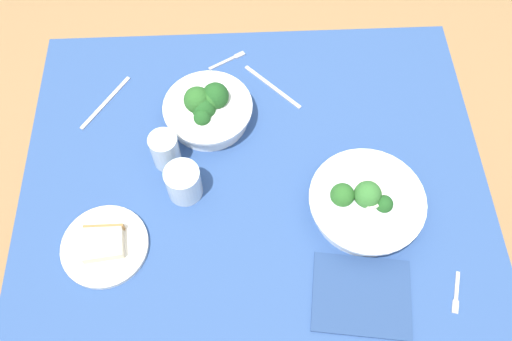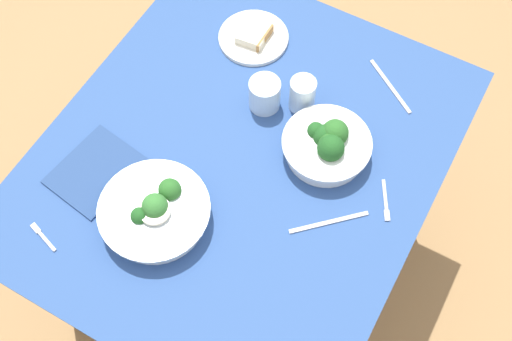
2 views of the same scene
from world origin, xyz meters
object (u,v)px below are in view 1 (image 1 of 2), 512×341
at_px(table_knife_left, 106,103).
at_px(table_knife_right, 272,87).
at_px(water_glass_side, 184,182).
at_px(fork_by_far_bowl, 229,60).
at_px(broccoli_bowl_far, 365,203).
at_px(water_glass_center, 165,150).
at_px(bread_side_plate, 104,245).
at_px(napkin_folded_upper, 362,295).
at_px(fork_by_near_bowl, 456,294).
at_px(broccoli_bowl_near, 208,109).

distance_m(table_knife_left, table_knife_right, 0.44).
distance_m(water_glass_side, fork_by_far_bowl, 0.41).
height_order(broccoli_bowl_far, fork_by_far_bowl, broccoli_bowl_far).
xyz_separation_m(water_glass_center, table_knife_left, (0.17, -0.18, -0.05)).
xyz_separation_m(bread_side_plate, fork_by_far_bowl, (-0.29, -0.53, -0.01)).
distance_m(broccoli_bowl_far, table_knife_right, 0.41).
distance_m(broccoli_bowl_far, fork_by_far_bowl, 0.55).
bearing_deg(table_knife_right, water_glass_center, 84.57).
distance_m(water_glass_center, water_glass_side, 0.10).
xyz_separation_m(water_glass_center, napkin_folded_upper, (-0.43, 0.35, -0.05)).
relative_size(bread_side_plate, table_knife_right, 0.99).
bearing_deg(bread_side_plate, broccoli_bowl_far, -173.53).
bearing_deg(table_knife_right, napkin_folded_upper, 151.81).
height_order(bread_side_plate, water_glass_side, water_glass_side).
bearing_deg(fork_by_far_bowl, table_knife_right, -69.14).
xyz_separation_m(water_glass_center, water_glass_side, (-0.04, 0.09, -0.00)).
bearing_deg(napkin_folded_upper, broccoli_bowl_far, -98.75).
relative_size(fork_by_far_bowl, fork_by_near_bowl, 1.11).
height_order(bread_side_plate, water_glass_center, water_glass_center).
bearing_deg(fork_by_near_bowl, napkin_folded_upper, -74.88).
bearing_deg(water_glass_side, table_knife_left, -51.23).
xyz_separation_m(broccoli_bowl_far, table_knife_right, (0.19, -0.36, -0.03)).
distance_m(broccoli_bowl_far, water_glass_side, 0.42).
relative_size(water_glass_center, fork_by_near_bowl, 1.06).
xyz_separation_m(water_glass_side, fork_by_far_bowl, (-0.11, -0.40, -0.04)).
height_order(broccoli_bowl_far, water_glass_center, broccoli_bowl_far).
bearing_deg(water_glass_center, broccoli_bowl_far, 161.75).
xyz_separation_m(broccoli_bowl_far, fork_by_far_bowl, (0.30, -0.46, -0.03)).
height_order(fork_by_far_bowl, table_knife_right, same).
xyz_separation_m(fork_by_near_bowl, table_knife_right, (0.36, -0.57, -0.00)).
xyz_separation_m(table_knife_left, napkin_folded_upper, (-0.60, 0.54, 0.00)).
relative_size(broccoli_bowl_near, bread_side_plate, 1.14).
relative_size(broccoli_bowl_far, napkin_folded_upper, 1.26).
xyz_separation_m(water_glass_center, table_knife_right, (-0.27, -0.21, -0.05)).
height_order(water_glass_center, table_knife_right, water_glass_center).
bearing_deg(water_glass_center, napkin_folded_upper, 140.35).
height_order(fork_by_far_bowl, napkin_folded_upper, napkin_folded_upper).
bearing_deg(broccoli_bowl_near, bread_side_plate, 55.50).
bearing_deg(bread_side_plate, fork_by_far_bowl, -118.54).
distance_m(broccoli_bowl_near, table_knife_right, 0.20).
distance_m(water_glass_center, fork_by_near_bowl, 0.73).
xyz_separation_m(broccoli_bowl_near, fork_by_far_bowl, (-0.05, -0.19, -0.04)).
relative_size(bread_side_plate, table_knife_left, 1.01).
height_order(water_glass_center, fork_by_far_bowl, water_glass_center).
distance_m(bread_side_plate, water_glass_center, 0.26).
distance_m(broccoli_bowl_near, water_glass_side, 0.22).
relative_size(broccoli_bowl_near, fork_by_far_bowl, 2.19).
bearing_deg(broccoli_bowl_near, broccoli_bowl_far, 142.73).
xyz_separation_m(water_glass_side, napkin_folded_upper, (-0.38, 0.27, -0.04)).
relative_size(water_glass_center, napkin_folded_upper, 0.46).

